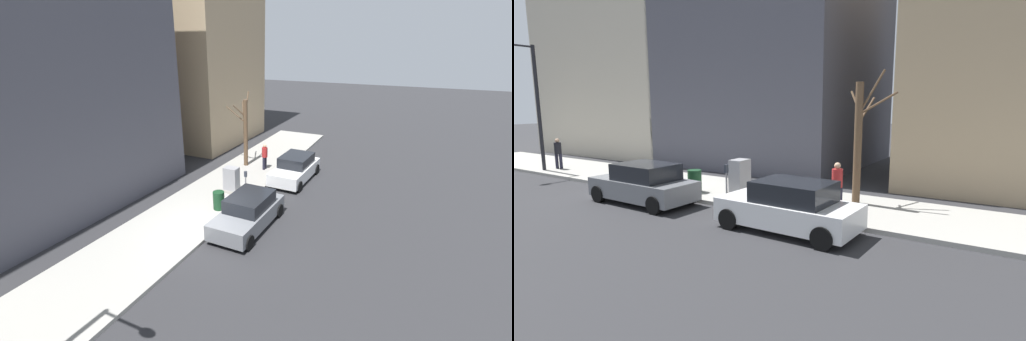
# 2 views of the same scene
# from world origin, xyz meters

# --- Properties ---
(ground_plane) EXTENTS (120.00, 120.00, 0.00)m
(ground_plane) POSITION_xyz_m (0.00, 0.00, 0.00)
(ground_plane) COLOR #2B2B2D
(sidewalk) EXTENTS (4.00, 36.00, 0.15)m
(sidewalk) POSITION_xyz_m (2.00, 0.00, 0.07)
(sidewalk) COLOR #9E9B93
(sidewalk) RESTS_ON ground
(parked_car_white) EXTENTS (2.03, 4.25, 1.52)m
(parked_car_white) POSITION_xyz_m (-1.07, -7.50, 0.74)
(parked_car_white) COLOR white
(parked_car_white) RESTS_ON ground
(parked_car_grey) EXTENTS (1.99, 4.23, 1.52)m
(parked_car_grey) POSITION_xyz_m (-1.07, -1.26, 0.74)
(parked_car_grey) COLOR slate
(parked_car_grey) RESTS_ON ground
(parking_meter) EXTENTS (0.14, 0.10, 1.35)m
(parking_meter) POSITION_xyz_m (0.45, -3.97, 0.98)
(parking_meter) COLOR slate
(parking_meter) RESTS_ON sidewalk
(utility_box) EXTENTS (0.83, 0.61, 1.43)m
(utility_box) POSITION_xyz_m (1.30, -3.96, 0.85)
(utility_box) COLOR #A8A399
(utility_box) RESTS_ON sidewalk
(bare_tree) EXTENTS (1.57, 1.67, 4.72)m
(bare_tree) POSITION_xyz_m (2.64, -8.22, 2.45)
(bare_tree) COLOR brown
(bare_tree) RESTS_ON sidewalk
(trash_bin) EXTENTS (0.56, 0.56, 0.90)m
(trash_bin) POSITION_xyz_m (0.90, -1.97, 0.60)
(trash_bin) COLOR #14381E
(trash_bin) RESTS_ON sidewalk
(pedestrian_near_meter) EXTENTS (0.36, 0.40, 1.66)m
(pedestrian_near_meter) POSITION_xyz_m (1.18, -8.04, 1.09)
(pedestrian_near_meter) COLOR #1E1E2D
(pedestrian_near_meter) RESTS_ON sidewalk
(office_tower_left) EXTENTS (9.00, 9.00, 20.23)m
(office_tower_left) POSITION_xyz_m (10.00, -13.07, 10.11)
(office_tower_left) COLOR tan
(office_tower_left) RESTS_ON ground
(office_block_center) EXTENTS (11.20, 11.20, 14.85)m
(office_block_center) POSITION_xyz_m (11.10, 0.14, 7.42)
(office_block_center) COLOR #4C4C56
(office_block_center) RESTS_ON ground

